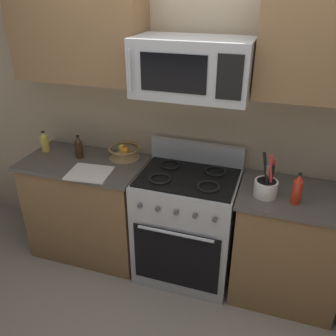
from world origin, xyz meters
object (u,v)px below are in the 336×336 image
object	(u,v)px
utensil_crock	(266,186)
cutting_board	(90,173)
range_oven	(187,225)
microwave	(192,68)
bottle_soy	(79,147)
bottle_oil	(45,142)
fruit_basket	(124,152)
bottle_hot_sauce	(297,189)

from	to	relation	value
utensil_crock	cutting_board	size ratio (longest dim) A/B	1.02
range_oven	microwave	distance (m)	1.25
range_oven	microwave	xyz separation A→B (m)	(-0.00, 0.03, 1.25)
bottle_soy	cutting_board	bearing A→B (deg)	-46.77
microwave	utensil_crock	xyz separation A→B (m)	(0.57, -0.11, -0.74)
microwave	bottle_oil	world-z (taller)	microwave
range_oven	fruit_basket	bearing A→B (deg)	163.91
fruit_basket	bottle_oil	size ratio (longest dim) A/B	1.43
microwave	bottle_soy	bearing A→B (deg)	178.01
bottle_soy	bottle_hot_sauce	distance (m)	1.74
cutting_board	range_oven	bearing A→B (deg)	13.94
cutting_board	utensil_crock	bearing A→B (deg)	4.35
utensil_crock	fruit_basket	world-z (taller)	utensil_crock
range_oven	utensil_crock	size ratio (longest dim) A/B	3.33
utensil_crock	fruit_basket	size ratio (longest dim) A/B	1.24
range_oven	utensil_crock	xyz separation A→B (m)	(0.57, -0.08, 0.51)
range_oven	microwave	world-z (taller)	microwave
utensil_crock	bottle_hot_sauce	world-z (taller)	utensil_crock
range_oven	bottle_hot_sauce	world-z (taller)	bottle_hot_sauce
microwave	cutting_board	distance (m)	1.11
range_oven	utensil_crock	world-z (taller)	utensil_crock
bottle_oil	bottle_hot_sauce	world-z (taller)	bottle_hot_sauce
range_oven	bottle_oil	distance (m)	1.41
cutting_board	bottle_hot_sauce	distance (m)	1.51
utensil_crock	bottle_oil	distance (m)	1.89
bottle_oil	utensil_crock	bearing A→B (deg)	-4.86
range_oven	bottle_soy	xyz separation A→B (m)	(-0.96, 0.06, 0.53)
utensil_crock	fruit_basket	xyz separation A→B (m)	(-1.18, 0.26, -0.02)
microwave	bottle_hot_sauce	size ratio (longest dim) A/B	3.45
fruit_basket	bottle_oil	xyz separation A→B (m)	(-0.71, -0.10, 0.03)
cutting_board	bottle_oil	distance (m)	0.64
microwave	bottle_hot_sauce	world-z (taller)	microwave
range_oven	cutting_board	size ratio (longest dim) A/B	3.40
microwave	bottle_soy	size ratio (longest dim) A/B	3.95
cutting_board	bottle_oil	bearing A→B (deg)	155.77
cutting_board	bottle_hot_sauce	xyz separation A→B (m)	(1.51, 0.07, 0.10)
bottle_oil	fruit_basket	bearing A→B (deg)	7.82
bottle_hot_sauce	bottle_oil	bearing A→B (deg)	174.78
range_oven	bottle_soy	world-z (taller)	bottle_soy
bottle_soy	bottle_hot_sauce	world-z (taller)	bottle_hot_sauce
fruit_basket	bottle_hot_sauce	bearing A→B (deg)	-11.80
bottle_soy	range_oven	bearing A→B (deg)	-3.50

